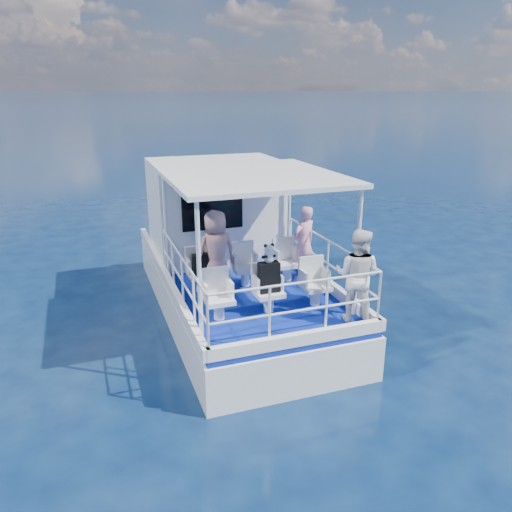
{
  "coord_description": "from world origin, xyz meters",
  "views": [
    {
      "loc": [
        -2.88,
        -8.58,
        4.61
      ],
      "look_at": [
        0.01,
        -0.4,
        1.7
      ],
      "focal_mm": 35.0,
      "sensor_mm": 36.0,
      "label": 1
    }
  ],
  "objects_px": {
    "backpack_center": "(269,277)",
    "panda": "(269,253)",
    "passenger_stbd_aft": "(357,276)",
    "passenger_port_fwd": "(216,252)"
  },
  "relations": [
    {
      "from": "passenger_port_fwd",
      "to": "panda",
      "type": "xyz_separation_m",
      "value": [
        0.62,
        -1.17,
        0.27
      ]
    },
    {
      "from": "passenger_port_fwd",
      "to": "passenger_stbd_aft",
      "type": "bearing_deg",
      "value": 124.76
    },
    {
      "from": "passenger_port_fwd",
      "to": "passenger_stbd_aft",
      "type": "relative_size",
      "value": 1.01
    },
    {
      "from": "passenger_stbd_aft",
      "to": "backpack_center",
      "type": "xyz_separation_m",
      "value": [
        -1.26,
        0.79,
        -0.15
      ]
    },
    {
      "from": "passenger_port_fwd",
      "to": "backpack_center",
      "type": "height_order",
      "value": "passenger_port_fwd"
    },
    {
      "from": "passenger_stbd_aft",
      "to": "panda",
      "type": "relative_size",
      "value": 4.81
    },
    {
      "from": "passenger_stbd_aft",
      "to": "backpack_center",
      "type": "bearing_deg",
      "value": 15.18
    },
    {
      "from": "backpack_center",
      "to": "panda",
      "type": "xyz_separation_m",
      "value": [
        0.0,
        0.01,
        0.43
      ]
    },
    {
      "from": "passenger_port_fwd",
      "to": "backpack_center",
      "type": "bearing_deg",
      "value": 108.76
    },
    {
      "from": "passenger_port_fwd",
      "to": "passenger_stbd_aft",
      "type": "distance_m",
      "value": 2.71
    }
  ]
}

